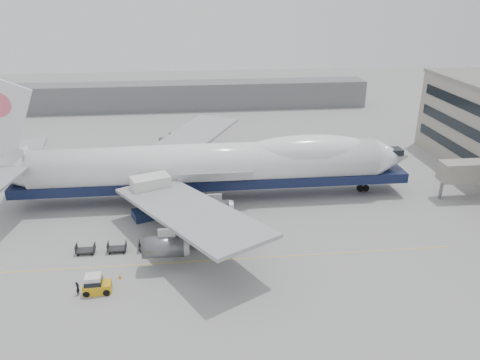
{
  "coord_description": "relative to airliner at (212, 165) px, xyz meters",
  "views": [
    {
      "loc": [
        -2.14,
        -54.62,
        30.98
      ],
      "look_at": [
        4.36,
        6.0,
        5.4
      ],
      "focal_mm": 35.0,
      "sensor_mm": 36.0,
      "label": 1
    }
  ],
  "objects": [
    {
      "name": "traffic_cone",
      "position": [
        -11.63,
        -20.63,
        -5.37
      ],
      "size": [
        0.37,
        0.37,
        0.54
      ],
      "rotation": [
        0.0,
        0.0,
        0.18
      ],
      "color": "orange",
      "rests_on": "ground"
    },
    {
      "name": "dolly_3",
      "position": [
        -5.02,
        -14.69,
        -5.09
      ],
      "size": [
        2.3,
        1.35,
        1.3
      ],
      "color": "#2D2D30",
      "rests_on": "ground"
    },
    {
      "name": "dolly_0",
      "position": [
        -16.53,
        -14.69,
        -5.09
      ],
      "size": [
        2.3,
        1.35,
        1.3
      ],
      "color": "#2D2D30",
      "rests_on": "ground"
    },
    {
      "name": "airliner",
      "position": [
        0.0,
        0.0,
        0.0
      ],
      "size": [
        67.0,
        55.3,
        19.98
      ],
      "color": "white",
      "rests_on": "ground"
    },
    {
      "name": "apron_line",
      "position": [
        -0.64,
        -18.0,
        -5.62
      ],
      "size": [
        60.0,
        0.15,
        0.01
      ],
      "primitive_type": "cube",
      "color": "gold",
      "rests_on": "ground"
    },
    {
      "name": "baggage_tug",
      "position": [
        -13.81,
        -22.99,
        -4.67
      ],
      "size": [
        2.99,
        1.68,
        2.15
      ],
      "rotation": [
        0.0,
        0.0,
        0.03
      ],
      "color": "gold",
      "rests_on": "ground"
    },
    {
      "name": "dolly_2",
      "position": [
        -8.86,
        -14.69,
        -5.09
      ],
      "size": [
        2.3,
        1.35,
        1.3
      ],
      "color": "#2D2D30",
      "rests_on": "ground"
    },
    {
      "name": "ground",
      "position": [
        -0.64,
        -12.0,
        -5.62
      ],
      "size": [
        260.0,
        260.0,
        0.0
      ],
      "primitive_type": "plane",
      "color": "gray",
      "rests_on": "ground"
    },
    {
      "name": "hangar",
      "position": [
        -10.64,
        58.0,
        -2.12
      ],
      "size": [
        110.0,
        8.0,
        7.0
      ],
      "primitive_type": "cube",
      "color": "slate",
      "rests_on": "ground"
    },
    {
      "name": "ground_worker",
      "position": [
        -15.68,
        -23.19,
        -4.83
      ],
      "size": [
        0.46,
        0.63,
        1.59
      ],
      "primitive_type": "imported",
      "rotation": [
        0.0,
        0.0,
        1.43
      ],
      "color": "black",
      "rests_on": "ground"
    },
    {
      "name": "dolly_1",
      "position": [
        -12.69,
        -14.69,
        -5.09
      ],
      "size": [
        2.3,
        1.35,
        1.3
      ],
      "color": "#2D2D30",
      "rests_on": "ground"
    },
    {
      "name": "catering_truck",
      "position": [
        -8.85,
        -5.37,
        -2.16
      ],
      "size": [
        6.24,
        5.2,
        6.24
      ],
      "rotation": [
        0.0,
        0.0,
        0.36
      ],
      "color": "#18274A",
      "rests_on": "ground"
    },
    {
      "name": "dolly_4",
      "position": [
        -1.18,
        -14.69,
        -5.09
      ],
      "size": [
        2.3,
        1.35,
        1.3
      ],
      "color": "#2D2D30",
      "rests_on": "ground"
    }
  ]
}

